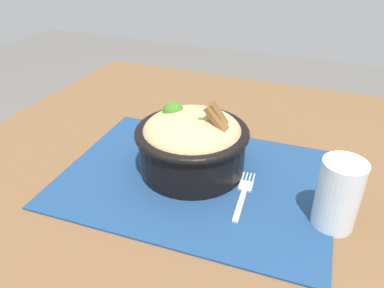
{
  "coord_description": "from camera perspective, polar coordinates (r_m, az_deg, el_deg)",
  "views": [
    {
      "loc": [
        0.15,
        -0.5,
        1.09
      ],
      "look_at": [
        -0.05,
        0.01,
        0.76
      ],
      "focal_mm": 35.12,
      "sensor_mm": 36.0,
      "label": 1
    }
  ],
  "objects": [
    {
      "name": "placemat",
      "position": [
        0.64,
        0.67,
        -5.18
      ],
      "size": [
        0.46,
        0.34,
        0.0
      ],
      "primitive_type": "cube",
      "rotation": [
        0.0,
        0.0,
        0.04
      ],
      "color": "navy",
      "rests_on": "table"
    },
    {
      "name": "table",
      "position": [
        0.69,
        3.57,
        -9.35
      ],
      "size": [
        1.01,
        0.95,
        0.71
      ],
      "color": "brown",
      "rests_on": "ground_plane"
    },
    {
      "name": "fork",
      "position": [
        0.61,
        7.83,
        -7.42
      ],
      "size": [
        0.03,
        0.13,
        0.0
      ],
      "color": "#B2B2B2",
      "rests_on": "placemat"
    },
    {
      "name": "drinking_glass",
      "position": [
        0.57,
        21.19,
        -7.72
      ],
      "size": [
        0.06,
        0.06,
        0.11
      ],
      "color": "silver",
      "rests_on": "table"
    },
    {
      "name": "bowl",
      "position": [
        0.64,
        -0.01,
        0.48
      ],
      "size": [
        0.2,
        0.2,
        0.13
      ],
      "color": "black",
      "rests_on": "placemat"
    }
  ]
}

